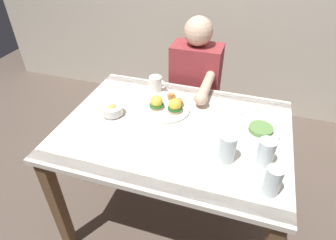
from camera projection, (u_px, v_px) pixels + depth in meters
name	position (u px, v px, depth m)	size (l,w,h in m)	color
ground_plane	(173.00, 212.00, 1.97)	(6.00, 6.00, 0.00)	brown
dining_table	(174.00, 142.00, 1.59)	(1.20, 0.90, 0.74)	silver
eggs_benedict_plate	(167.00, 106.00, 1.64)	(0.27, 0.27, 0.09)	white
fruit_bowl	(112.00, 110.00, 1.60)	(0.12, 0.12, 0.06)	white
coffee_mug	(156.00, 83.00, 1.81)	(0.11, 0.08, 0.09)	white
fork	(246.00, 109.00, 1.66)	(0.09, 0.15, 0.00)	silver
water_glass_near	(227.00, 149.00, 1.30)	(0.08, 0.08, 0.14)	silver
water_glass_far	(272.00, 182.00, 1.15)	(0.07, 0.07, 0.13)	silver
water_glass_extra	(265.00, 153.00, 1.29)	(0.08, 0.08, 0.13)	silver
side_plate	(260.00, 130.00, 1.48)	(0.20, 0.20, 0.04)	white
diner_person	(195.00, 87.00, 2.05)	(0.34, 0.54, 1.14)	#33333D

